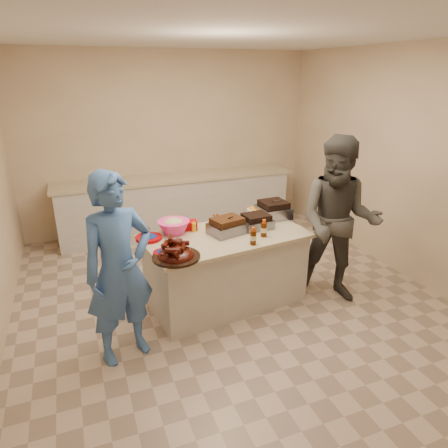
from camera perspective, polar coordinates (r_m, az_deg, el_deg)
name	(u,v)px	position (r m, az deg, el deg)	size (l,w,h in m)	color
room	(230,300)	(4.53, 0.86, -10.78)	(4.50, 5.00, 2.70)	beige
back_counter	(177,204)	(6.25, -6.70, 2.80)	(3.60, 0.64, 0.90)	beige
island	(226,301)	(4.51, 0.23, -10.91)	(1.68, 0.88, 0.80)	beige
rib_platter	(176,258)	(3.66, -6.84, -4.83)	(0.44, 0.44, 0.18)	#420B04
pulled_pork_tray	(227,233)	(4.18, 0.45, -1.31)	(0.36, 0.27, 0.11)	#47230F
brisket_tray	(256,228)	(4.34, 4.58, -0.51)	(0.32, 0.26, 0.10)	black
roasting_pan	(273,217)	(4.68, 7.01, 0.97)	(0.34, 0.34, 0.13)	gray
coleslaw_bowl	(174,233)	(4.22, -7.15, -1.28)	(0.34, 0.34, 0.23)	#FC3999
sausage_plate	(224,221)	(4.51, 0.06, 0.36)	(0.28, 0.28, 0.05)	silver
mac_cheese_dish	(263,214)	(4.76, 5.57, 1.39)	(0.32, 0.23, 0.08)	#FBA328
bbq_bottle_a	(253,244)	(3.92, 4.17, -2.92)	(0.06, 0.06, 0.18)	#461A02
bbq_bottle_b	(264,236)	(4.12, 5.67, -1.77)	(0.06, 0.06, 0.18)	#461A02
mustard_bottle	(194,232)	(4.24, -4.31, -1.08)	(0.05, 0.05, 0.13)	#F1AA12
sauce_bowl	(215,230)	(4.27, -1.36, -0.85)	(0.13, 0.04, 0.13)	silver
plate_stack_large	(149,239)	(4.10, -10.69, -2.17)	(0.26, 0.26, 0.03)	#A40005
plate_stack_small	(162,254)	(3.76, -8.85, -4.21)	(0.16, 0.16, 0.02)	#A40005
plastic_cup	(146,236)	(4.18, -11.07, -1.76)	(0.10, 0.09, 0.10)	#905C0A
basket_stack	(188,229)	(4.31, -5.11, -0.73)	(0.18, 0.14, 0.09)	#A40005
guest_blue	(128,353)	(3.89, -13.56, -17.45)	(0.61, 1.68, 0.40)	#3F6BB7
guest_gray	(330,296)	(4.75, 14.93, -9.88)	(0.87, 1.80, 0.68)	#494741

